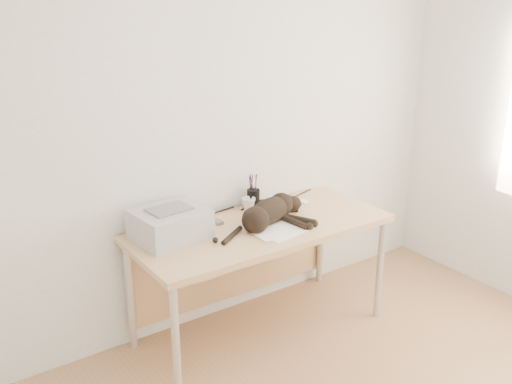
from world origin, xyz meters
TOP-DOWN VIEW (x-y plane):
  - wall_back at (0.00, 1.75)m, footprint 3.50×0.00m
  - desk at (0.00, 1.48)m, footprint 1.60×0.70m
  - printer at (-0.54, 1.52)m, footprint 0.42×0.37m
  - papers at (0.04, 1.25)m, footprint 0.35×0.26m
  - cat at (0.04, 1.37)m, footprint 0.73×0.37m
  - mug at (0.08, 1.64)m, footprint 0.12×0.12m
  - pen_cup at (0.14, 1.68)m, footprint 0.08×0.08m
  - remote_grey at (-0.21, 1.61)m, footprint 0.05×0.17m
  - remote_black at (0.34, 1.53)m, footprint 0.13×0.20m
  - mouse at (0.46, 1.55)m, footprint 0.08×0.11m
  - cable_tangle at (0.00, 1.70)m, footprint 1.36×0.09m

SIDE VIEW (x-z plane):
  - desk at x=0.00m, z-range 0.24..0.98m
  - papers at x=0.04m, z-range 0.74..0.75m
  - cable_tangle at x=0.00m, z-range 0.74..0.75m
  - remote_grey at x=-0.21m, z-range 0.74..0.76m
  - remote_black at x=0.34m, z-range 0.74..0.76m
  - mouse at x=0.46m, z-range 0.74..0.77m
  - mug at x=0.08m, z-range 0.74..0.82m
  - pen_cup at x=0.14m, z-range 0.69..0.91m
  - cat at x=0.04m, z-range 0.73..0.89m
  - printer at x=-0.54m, z-range 0.74..0.92m
  - wall_back at x=0.00m, z-range -0.45..3.05m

